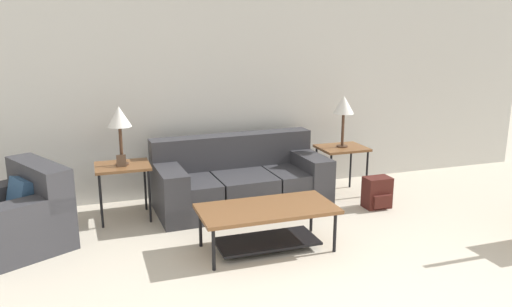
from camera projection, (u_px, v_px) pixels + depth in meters
The scene contains 10 objects.
wall_back at pixel (234, 91), 6.31m from camera, with size 9.02×0.06×2.60m.
couch at pixel (240, 182), 5.94m from camera, with size 2.04×1.00×0.82m.
armchair at pixel (15, 219), 4.79m from camera, with size 1.22×1.25×0.80m.
coffee_table at pixel (267, 218), 4.74m from camera, with size 1.30×0.65×0.43m.
side_table_left at pixel (123, 170), 5.46m from camera, with size 0.59×0.49×0.62m.
side_table_right at pixel (342, 152), 6.30m from camera, with size 0.59×0.49×0.62m.
table_lamp_left at pixel (119, 119), 5.32m from camera, with size 0.26×0.26×0.65m.
table_lamp_right at pixel (344, 107), 6.16m from camera, with size 0.26×0.26×0.65m.
backpack at pixel (377, 193), 5.90m from camera, with size 0.31×0.28×0.37m.
picture_frame at pixel (121, 161), 5.36m from camera, with size 0.10×0.04×0.13m.
Camera 1 is at (-1.76, -1.83, 2.06)m, focal length 35.00 mm.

